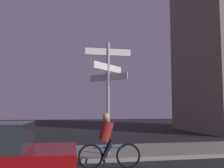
% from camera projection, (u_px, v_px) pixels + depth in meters
% --- Properties ---
extents(sidewalk_kerb, '(40.00, 3.14, 0.14)m').
position_uv_depth(sidewalk_kerb, '(99.00, 152.00, 9.81)').
color(sidewalk_kerb, gray).
rests_on(sidewalk_kerb, ground_plane).
extents(signpost, '(1.68, 1.25, 4.00)m').
position_uv_depth(signpost, '(108.00, 85.00, 9.28)').
color(signpost, gray).
rests_on(signpost, sidewalk_kerb).
extents(cyclist, '(1.82, 0.36, 1.61)m').
position_uv_depth(cyclist, '(108.00, 143.00, 7.50)').
color(cyclist, black).
rests_on(cyclist, ground_plane).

